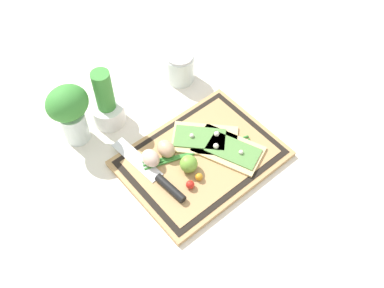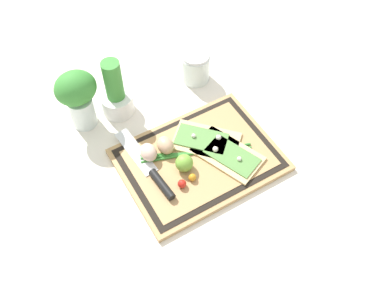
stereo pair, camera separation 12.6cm
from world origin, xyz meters
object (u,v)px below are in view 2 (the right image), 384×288
pizza_slice_near (228,155)px  lime (184,163)px  egg_brown (165,145)px  sauce_jar (196,68)px  cherry_tomato_red (182,184)px  herb_pot (116,95)px  cherry_tomato_yellow (192,177)px  knife (154,174)px  herb_glass (78,96)px  egg_pink (148,152)px  pizza_slice_far (205,140)px

pizza_slice_near → lime: bearing=168.1°
egg_brown → pizza_slice_near: bearing=-37.0°
sauce_jar → egg_brown: bearing=-136.4°
cherry_tomato_red → herb_pot: herb_pot is taller
pizza_slice_near → cherry_tomato_yellow: pizza_slice_near is taller
knife → lime: 0.09m
herb_pot → herb_glass: 0.12m
herb_pot → egg_brown: bearing=-77.9°
lime → sauce_jar: sauce_jar is taller
pizza_slice_near → herb_pot: (-0.19, 0.32, 0.04)m
egg_pink → sauce_jar: 0.35m
pizza_slice_near → egg_pink: (-0.19, 0.11, 0.02)m
knife → egg_brown: size_ratio=4.86×
pizza_slice_far → knife: 0.18m
lime → herb_pot: size_ratio=0.25×
egg_brown → cherry_tomato_red: bearing=-98.7°
pizza_slice_near → herb_glass: 0.46m
pizza_slice_far → sauce_jar: sauce_jar is taller
knife → egg_pink: (0.02, 0.06, 0.01)m
pizza_slice_far → egg_pink: egg_pink is taller
pizza_slice_far → lime: lime is taller
pizza_slice_near → herb_glass: bearing=131.6°
egg_pink → lime: bearing=-51.2°
pizza_slice_near → egg_pink: size_ratio=3.79×
cherry_tomato_red → herb_pot: size_ratio=0.12×
knife → egg_pink: bearing=74.4°
knife → herb_pot: size_ratio=1.41×
sauce_jar → herb_glass: 0.39m
pizza_slice_far → herb_pot: 0.30m
pizza_slice_far → cherry_tomato_red: same height
egg_pink → lime: size_ratio=1.16×
egg_brown → cherry_tomato_yellow: bearing=-83.0°
knife → egg_pink: size_ratio=4.86×
pizza_slice_far → sauce_jar: (0.12, 0.25, 0.02)m
pizza_slice_far → sauce_jar: bearing=65.1°
pizza_slice_far → herb_pot: herb_pot is taller
egg_brown → pizza_slice_far: bearing=-15.7°
knife → sauce_jar: (0.30, 0.28, 0.02)m
lime → herb_pot: (-0.06, 0.30, 0.02)m
egg_pink → sauce_jar: bearing=37.5°
cherry_tomato_yellow → sauce_jar: size_ratio=0.20×
pizza_slice_near → sauce_jar: 0.34m
herb_glass → knife: bearing=-73.5°
cherry_tomato_yellow → cherry_tomato_red: bearing=-173.0°
egg_pink → herb_glass: size_ratio=0.29×
cherry_tomato_yellow → sauce_jar: (0.21, 0.34, 0.02)m
pizza_slice_near → herb_glass: (-0.30, 0.33, 0.09)m
egg_brown → lime: 0.08m
egg_brown → egg_pink: same height
pizza_slice_far → cherry_tomato_yellow: (-0.10, -0.09, 0.01)m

